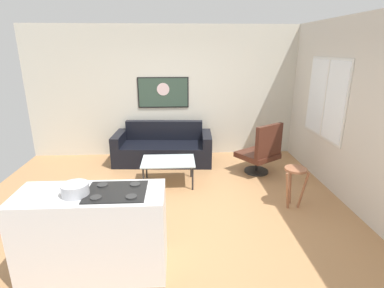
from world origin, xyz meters
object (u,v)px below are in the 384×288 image
couch (163,149)px  bar_stool (295,177)px  wall_painting (163,93)px  mixing_bowl (75,190)px  coffee_table (168,162)px  armchair (261,152)px

couch → bar_stool: couch is taller
couch → wall_painting: (0.01, 0.48, 1.13)m
mixing_bowl → wall_painting: bearing=79.1°
coffee_table → bar_stool: bearing=-25.7°
coffee_table → mixing_bowl: 2.44m
coffee_table → armchair: bearing=11.4°
bar_stool → armchair: bearing=96.7°
mixing_bowl → couch: bearing=77.8°
bar_stool → mixing_bowl: mixing_bowl is taller
armchair → bar_stool: (0.15, -1.27, 0.04)m
couch → mixing_bowl: 3.48m
couch → mixing_bowl: size_ratio=7.73×
coffee_table → mixing_bowl: bearing=-111.1°
couch → bar_stool: 2.89m
bar_stool → mixing_bowl: (-2.76, -1.29, 0.50)m
bar_stool → couch: bearing=135.0°
armchair → bar_stool: bearing=-83.3°
bar_stool → mixing_bowl: 3.09m
armchair → wall_painting: (-1.88, 1.25, 0.96)m
armchair → mixing_bowl: size_ratio=3.75×
armchair → bar_stool: 1.28m
wall_painting → bar_stool: bearing=-51.2°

